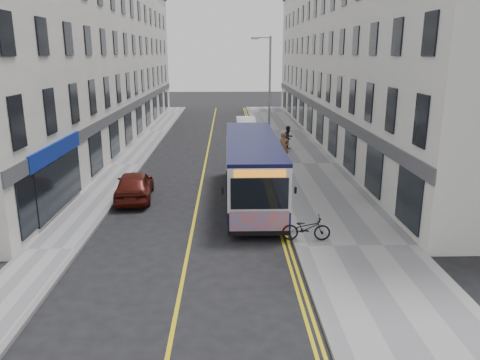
{
  "coord_description": "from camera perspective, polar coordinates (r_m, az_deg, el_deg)",
  "views": [
    {
      "loc": [
        1.47,
        -17.06,
        6.99
      ],
      "look_at": [
        2.0,
        2.62,
        1.6
      ],
      "focal_mm": 35.0,
      "sensor_mm": 36.0,
      "label": 1
    }
  ],
  "objects": [
    {
      "name": "ground",
      "position": [
        18.49,
        -6.02,
        -6.98
      ],
      "size": [
        140.0,
        140.0,
        0.0
      ],
      "primitive_type": "plane",
      "color": "black",
      "rests_on": "ground"
    },
    {
      "name": "pavement_east",
      "position": [
        30.26,
        7.6,
        1.93
      ],
      "size": [
        4.5,
        64.0,
        0.12
      ],
      "primitive_type": "cube",
      "color": "gray",
      "rests_on": "ground"
    },
    {
      "name": "pavement_west",
      "position": [
        30.57,
        -13.72,
        1.76
      ],
      "size": [
        2.0,
        64.0,
        0.12
      ],
      "primitive_type": "cube",
      "color": "gray",
      "rests_on": "ground"
    },
    {
      "name": "kerb_east",
      "position": [
        29.98,
        3.35,
        1.93
      ],
      "size": [
        0.18,
        64.0,
        0.13
      ],
      "primitive_type": "cube",
      "color": "slate",
      "rests_on": "ground"
    },
    {
      "name": "kerb_west",
      "position": [
        30.37,
        -11.88,
        1.8
      ],
      "size": [
        0.18,
        64.0,
        0.13
      ],
      "primitive_type": "cube",
      "color": "slate",
      "rests_on": "ground"
    },
    {
      "name": "road_centre_line",
      "position": [
        29.92,
        -4.31,
        1.76
      ],
      "size": [
        0.12,
        64.0,
        0.01
      ],
      "primitive_type": "cube",
      "color": "gold",
      "rests_on": "ground"
    },
    {
      "name": "road_dbl_yellow_inner",
      "position": [
        29.96,
        2.49,
        1.81
      ],
      "size": [
        0.1,
        64.0,
        0.01
      ],
      "primitive_type": "cube",
      "color": "gold",
      "rests_on": "ground"
    },
    {
      "name": "road_dbl_yellow_outer",
      "position": [
        29.98,
        2.87,
        1.81
      ],
      "size": [
        0.1,
        64.0,
        0.01
      ],
      "primitive_type": "cube",
      "color": "gold",
      "rests_on": "ground"
    },
    {
      "name": "terrace_east",
      "position": [
        39.36,
        13.65,
        14.18
      ],
      "size": [
        6.0,
        46.0,
        13.0
      ],
      "primitive_type": "cube",
      "color": "silver",
      "rests_on": "ground"
    },
    {
      "name": "terrace_west",
      "position": [
        39.48,
        -17.45,
        13.92
      ],
      "size": [
        6.0,
        46.0,
        13.0
      ],
      "primitive_type": "cube",
      "color": "silver",
      "rests_on": "ground"
    },
    {
      "name": "streetlamp",
      "position": [
        31.29,
        3.48,
        10.5
      ],
      "size": [
        1.32,
        0.18,
        8.0
      ],
      "color": "gray",
      "rests_on": "ground"
    },
    {
      "name": "city_bus",
      "position": [
        22.39,
        1.49,
        1.58
      ],
      "size": [
        2.46,
        10.54,
        3.06
      ],
      "color": "black",
      "rests_on": "ground"
    },
    {
      "name": "bicycle",
      "position": [
        17.84,
        8.07,
        -5.84
      ],
      "size": [
        1.85,
        0.72,
        0.96
      ],
      "primitive_type": "imported",
      "rotation": [
        0.0,
        0.0,
        1.52
      ],
      "color": "black",
      "rests_on": "pavement_east"
    },
    {
      "name": "pedestrian_near",
      "position": [
        30.08,
        5.33,
        3.95
      ],
      "size": [
        0.74,
        0.51,
        1.96
      ],
      "primitive_type": "imported",
      "rotation": [
        0.0,
        0.0,
        -0.06
      ],
      "color": "brown",
      "rests_on": "pavement_east"
    },
    {
      "name": "pedestrian_far",
      "position": [
        34.42,
        5.91,
        5.16
      ],
      "size": [
        1.05,
        1.02,
        1.71
      ],
      "primitive_type": "imported",
      "rotation": [
        0.0,
        0.0,
        0.67
      ],
      "color": "black",
      "rests_on": "pavement_east"
    },
    {
      "name": "car_white",
      "position": [
        40.88,
        0.73,
        6.58
      ],
      "size": [
        1.69,
        4.77,
        1.57
      ],
      "primitive_type": "imported",
      "rotation": [
        0.0,
        0.0,
        0.01
      ],
      "color": "white",
      "rests_on": "ground"
    },
    {
      "name": "car_maroon",
      "position": [
        23.41,
        -12.76,
        -0.62
      ],
      "size": [
        2.06,
        4.35,
        1.44
      ],
      "primitive_type": "imported",
      "rotation": [
        0.0,
        0.0,
        3.23
      ],
      "color": "#4F130D",
      "rests_on": "ground"
    }
  ]
}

